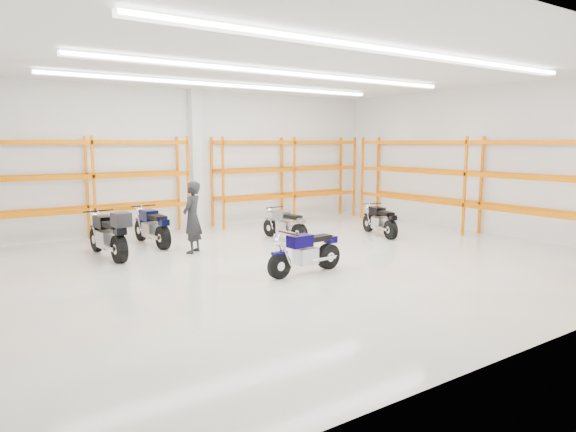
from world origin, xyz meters
TOP-DOWN VIEW (x-y plane):
  - ground at (0.00, 0.00)m, footprint 14.00×14.00m
  - room_shell at (0.00, 0.03)m, footprint 14.02×12.02m
  - motorcycle_main at (-0.50, -0.97)m, footprint 1.95×0.64m
  - motorcycle_back_a at (-3.63, 2.89)m, footprint 0.75×2.37m
  - motorcycle_back_b at (-2.21, 3.85)m, footprint 0.72×2.16m
  - motorcycle_back_c at (1.25, 2.43)m, footprint 0.63×1.89m
  - motorcycle_back_d at (3.98, 1.38)m, footprint 0.80×1.89m
  - standing_man at (-1.68, 2.37)m, footprint 0.79×0.77m
  - structural_column at (0.00, 5.82)m, footprint 0.32×0.32m
  - pallet_racking_back_left at (-3.40, 5.48)m, footprint 5.67×0.87m
  - pallet_racking_back_right at (3.40, 5.48)m, footprint 5.67×0.87m
  - pallet_racking_side at (6.48, 0.00)m, footprint 0.87×9.07m

SIDE VIEW (x-z plane):
  - ground at x=0.00m, z-range 0.00..0.00m
  - motorcycle_back_c at x=1.25m, z-range -0.03..0.90m
  - motorcycle_back_d at x=3.98m, z-range -0.03..0.91m
  - motorcycle_main at x=-0.50m, z-range -0.03..0.92m
  - motorcycle_back_b at x=-2.21m, z-range -0.03..1.03m
  - motorcycle_back_a at x=-3.63m, z-range -0.03..1.19m
  - standing_man at x=-1.68m, z-range 0.00..1.83m
  - pallet_racking_back_left at x=-3.40m, z-range 0.29..3.29m
  - pallet_racking_back_right at x=3.40m, z-range 0.29..3.29m
  - pallet_racking_side at x=6.48m, z-range 0.31..3.31m
  - structural_column at x=0.00m, z-range 0.00..4.50m
  - room_shell at x=0.00m, z-range 1.03..5.54m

